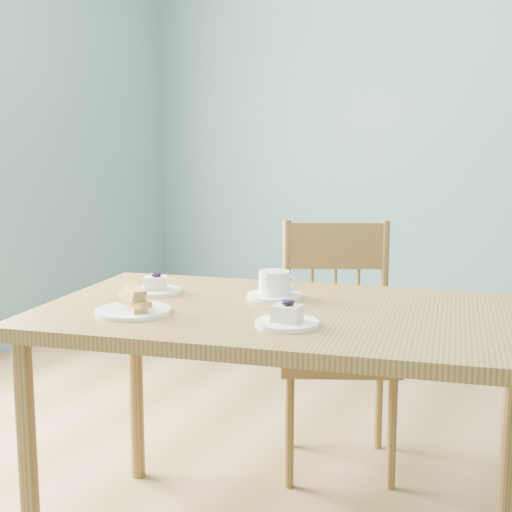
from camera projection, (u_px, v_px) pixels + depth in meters
room at (458, 50)px, 1.77m from camera, size 5.01×5.01×2.71m
dining_table at (288, 335)px, 1.87m from camera, size 1.40×0.95×0.69m
dining_chair at (337, 343)px, 2.47m from camera, size 0.50×0.49×0.85m
cheesecake_plate_near at (287, 319)px, 1.69m from camera, size 0.15×0.15×0.06m
cheesecake_plate_far at (156, 287)px, 2.06m from camera, size 0.15×0.15×0.06m
coffee_cup at (275, 287)px, 1.99m from camera, size 0.15×0.15×0.08m
biscotti_plate at (133, 306)px, 1.81m from camera, size 0.19×0.19×0.06m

